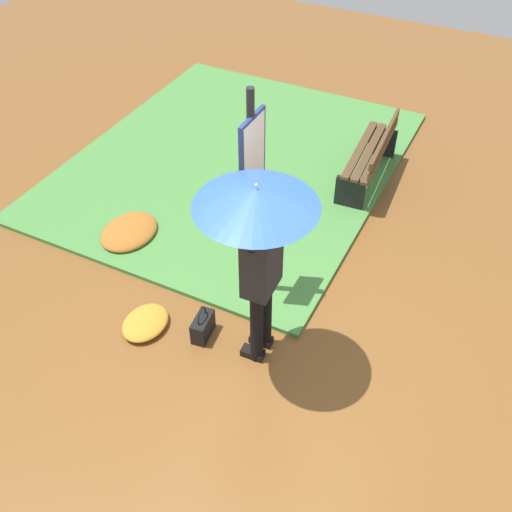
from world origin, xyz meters
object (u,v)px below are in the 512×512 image
(handbag, at_px, (203,326))
(park_bench, at_px, (372,156))
(person_with_umbrella, at_px, (259,231))
(info_sign_post, at_px, (252,176))

(handbag, height_order, park_bench, park_bench)
(handbag, bearing_deg, person_with_umbrella, 89.79)
(person_with_umbrella, xyz_separation_m, handbag, (-0.00, -0.60, -1.42))
(person_with_umbrella, bearing_deg, park_bench, 179.71)
(person_with_umbrella, relative_size, handbag, 5.53)
(person_with_umbrella, height_order, handbag, person_with_umbrella)
(info_sign_post, bearing_deg, person_with_umbrella, 30.16)
(info_sign_post, distance_m, handbag, 1.53)
(handbag, xyz_separation_m, park_bench, (-3.17, 0.62, 0.28))
(info_sign_post, bearing_deg, park_bench, 169.05)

